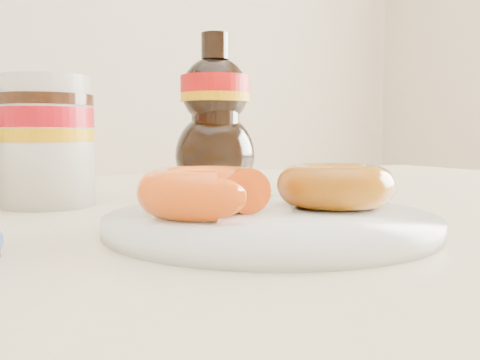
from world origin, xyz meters
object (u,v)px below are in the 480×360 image
syrup_bottle (215,114)px  nutella_jar (47,137)px  donut_bitten (205,192)px  donut_whole (335,185)px  dining_table (217,286)px  plate (270,221)px

syrup_bottle → nutella_jar: bearing=-173.4°
donut_bitten → nutella_jar: 0.22m
donut_bitten → donut_whole: 0.12m
donut_whole → nutella_jar: 0.29m
dining_table → donut_whole: 0.18m
donut_bitten → syrup_bottle: 0.26m
plate → donut_bitten: (-0.05, 0.02, 0.02)m
plate → donut_whole: size_ratio=2.55×
dining_table → donut_whole: bearing=-68.0°
donut_bitten → nutella_jar: (-0.08, 0.20, 0.04)m
plate → nutella_jar: (-0.13, 0.22, 0.06)m
plate → syrup_bottle: 0.27m
plate → donut_bitten: size_ratio=2.48×
nutella_jar → dining_table: bearing=-29.0°
donut_bitten → syrup_bottle: syrup_bottle is taller
dining_table → nutella_jar: bearing=151.0°
plate → nutella_jar: bearing=120.0°
donut_bitten → plate: bearing=-2.4°
dining_table → donut_bitten: bearing=-119.4°
nutella_jar → donut_bitten: bearing=-67.8°
plate → syrup_bottle: (0.07, 0.25, 0.09)m
dining_table → donut_whole: size_ratio=14.07×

